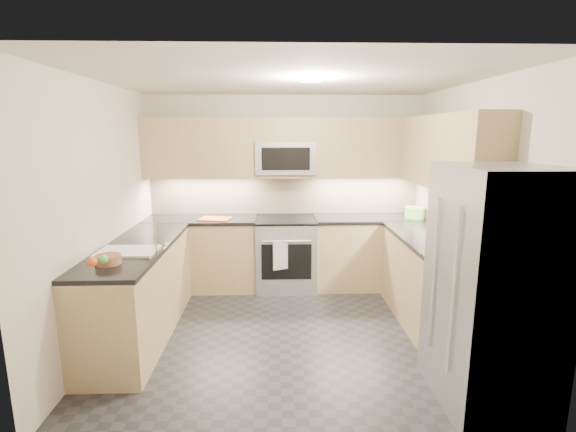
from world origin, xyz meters
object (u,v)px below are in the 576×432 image
at_px(refrigerator, 492,289).
at_px(utensil_bowl, 415,213).
at_px(gas_range, 286,254).
at_px(microwave, 285,158).
at_px(cutting_board, 215,219).
at_px(fruit_basket, 108,260).

xyz_separation_m(refrigerator, utensil_bowl, (0.21, 2.37, 0.11)).
bearing_deg(gas_range, refrigerator, -59.12).
bearing_deg(gas_range, microwave, 90.00).
distance_m(microwave, utensil_bowl, 1.81).
distance_m(microwave, refrigerator, 3.04).
xyz_separation_m(utensil_bowl, cutting_board, (-2.56, -0.01, -0.06)).
bearing_deg(refrigerator, utensil_bowl, 84.92).
distance_m(gas_range, fruit_basket, 2.48).
relative_size(utensil_bowl, fruit_basket, 1.16).
xyz_separation_m(gas_range, cutting_board, (-0.90, -0.06, 0.49)).
relative_size(gas_range, utensil_bowl, 3.73).
relative_size(microwave, cutting_board, 1.97).
distance_m(utensil_bowl, fruit_basket, 3.68).
xyz_separation_m(microwave, cutting_board, (-0.90, -0.19, -0.75)).
bearing_deg(cutting_board, gas_range, 3.90).
relative_size(gas_range, microwave, 1.20).
xyz_separation_m(refrigerator, fruit_basket, (-2.99, 0.55, 0.08)).
distance_m(refrigerator, fruit_basket, 3.04).
relative_size(refrigerator, cutting_board, 4.67).
distance_m(microwave, fruit_basket, 2.62).
bearing_deg(utensil_bowl, gas_range, 178.19).
xyz_separation_m(microwave, utensil_bowl, (1.66, -0.18, -0.69)).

